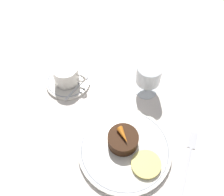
% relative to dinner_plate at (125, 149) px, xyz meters
% --- Properties ---
extents(ground_plane, '(3.00, 3.00, 0.00)m').
position_rel_dinner_plate_xyz_m(ground_plane, '(-0.02, 0.06, -0.01)').
color(ground_plane, white).
extents(dinner_plate, '(0.25, 0.25, 0.01)m').
position_rel_dinner_plate_xyz_m(dinner_plate, '(0.00, 0.00, 0.00)').
color(dinner_plate, white).
rests_on(dinner_plate, ground_plane).
extents(saucer, '(0.14, 0.14, 0.01)m').
position_rel_dinner_plate_xyz_m(saucer, '(-0.24, 0.16, -0.00)').
color(saucer, white).
rests_on(saucer, ground_plane).
extents(coffee_cup, '(0.10, 0.08, 0.06)m').
position_rel_dinner_plate_xyz_m(coffee_cup, '(-0.24, 0.15, 0.03)').
color(coffee_cup, white).
rests_on(coffee_cup, saucer).
extents(spoon, '(0.03, 0.11, 0.00)m').
position_rel_dinner_plate_xyz_m(spoon, '(-0.20, 0.15, 0.00)').
color(spoon, silver).
rests_on(spoon, saucer).
extents(wine_glass, '(0.07, 0.07, 0.11)m').
position_rel_dinner_plate_xyz_m(wine_glass, '(-0.00, 0.21, 0.06)').
color(wine_glass, silver).
rests_on(wine_glass, ground_plane).
extents(fork, '(0.02, 0.19, 0.01)m').
position_rel_dinner_plate_xyz_m(fork, '(0.16, 0.04, -0.01)').
color(fork, silver).
rests_on(fork, ground_plane).
extents(dessert_cake, '(0.08, 0.08, 0.04)m').
position_rel_dinner_plate_xyz_m(dessert_cake, '(-0.01, 0.01, 0.02)').
color(dessert_cake, '#381E0F').
rests_on(dessert_cake, dinner_plate).
extents(carrot_garnish, '(0.04, 0.04, 0.02)m').
position_rel_dinner_plate_xyz_m(carrot_garnish, '(-0.01, 0.01, 0.05)').
color(carrot_garnish, orange).
rests_on(carrot_garnish, dessert_cake).
extents(pineapple_slice, '(0.08, 0.08, 0.01)m').
position_rel_dinner_plate_xyz_m(pineapple_slice, '(0.06, -0.02, 0.01)').
color(pineapple_slice, '#EFE075').
rests_on(pineapple_slice, dinner_plate).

